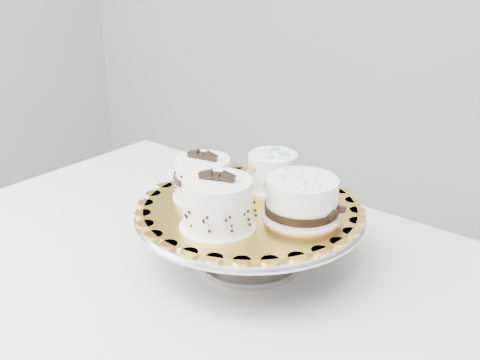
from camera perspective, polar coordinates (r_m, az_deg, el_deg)
The scene contains 7 objects.
table at distance 1.12m, azimuth -2.93°, elevation -11.70°, with size 1.33×0.99×0.75m.
cake_stand at distance 1.06m, azimuth 0.95°, elevation -4.40°, with size 0.40×0.40×0.11m.
cake_board at distance 1.04m, azimuth 0.97°, elevation -2.61°, with size 0.37×0.37×0.01m, color gold.
cake_swirl at distance 0.95m, azimuth -2.14°, elevation -2.36°, with size 0.13×0.13×0.10m.
cake_banded at distance 1.07m, azimuth -3.53°, elevation 0.07°, with size 0.11×0.11×0.09m.
cake_dots at distance 1.10m, azimuth 3.13°, elevation 0.90°, with size 0.11×0.11×0.07m.
cake_ribbon at distance 0.99m, azimuth 5.96°, elevation -1.84°, with size 0.14×0.14×0.07m.
Camera 1 is at (0.47, -0.62, 1.31)m, focal length 45.00 mm.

